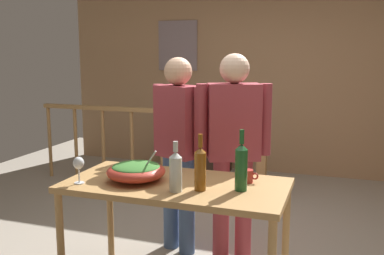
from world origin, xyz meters
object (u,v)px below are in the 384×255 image
serving_table (176,194)px  wine_bottle_amber (200,168)px  tv_console (197,152)px  person_standing_right (233,141)px  wine_bottle_green (241,166)px  wine_glass (79,164)px  wine_bottle_clear (176,171)px  stair_railing (179,139)px  person_standing_left (178,141)px  salad_bowl (136,171)px  flat_screen_tv (196,115)px  mug_red (248,176)px  framed_picture (178,46)px

serving_table → wine_bottle_amber: size_ratio=4.09×
tv_console → person_standing_right: (1.09, -2.40, 0.70)m
wine_bottle_green → person_standing_right: size_ratio=0.23×
wine_glass → wine_bottle_amber: size_ratio=0.50×
wine_bottle_clear → person_standing_right: (0.16, 0.82, 0.04)m
stair_railing → person_standing_left: 1.66m
wine_bottle_green → serving_table: bearing=176.7°
serving_table → wine_glass: bearing=-159.2°
person_standing_right → wine_bottle_green: bearing=85.0°
tv_console → stair_railing: bearing=-86.0°
stair_railing → wine_bottle_green: wine_bottle_green is taller
serving_table → wine_glass: size_ratio=8.21×
tv_console → salad_bowl: size_ratio=2.30×
flat_screen_tv → person_standing_right: (1.09, -2.36, 0.17)m
salad_bowl → wine_glass: salad_bowl is taller
serving_table → wine_bottle_amber: bearing=-27.5°
wine_glass → mug_red: size_ratio=1.64×
flat_screen_tv → wine_bottle_amber: wine_bottle_amber is taller
tv_console → wine_glass: (0.27, -3.27, 0.66)m
mug_red → person_standing_left: (-0.68, 0.50, 0.10)m
stair_railing → person_standing_left: size_ratio=1.81×
framed_picture → person_standing_left: 2.98m
framed_picture → wine_bottle_green: (1.69, -3.36, -0.78)m
stair_railing → flat_screen_tv: stair_railing is taller
flat_screen_tv → wine_bottle_green: bearing=-66.8°
wine_bottle_amber → person_standing_left: (-0.43, 0.75, -0.00)m
serving_table → salad_bowl: size_ratio=3.71×
framed_picture → stair_railing: framed_picture is taller
salad_bowl → person_standing_right: person_standing_right is taller
wine_glass → wine_bottle_amber: (0.79, 0.12, 0.02)m
flat_screen_tv → wine_bottle_green: 3.31m
serving_table → person_standing_left: 0.72m
framed_picture → flat_screen_tv: 1.06m
tv_console → mug_red: 3.23m
flat_screen_tv → tv_console: bearing=90.0°
framed_picture → flat_screen_tv: size_ratio=1.21×
wine_bottle_green → person_standing_left: bearing=134.8°
mug_red → person_standing_right: size_ratio=0.07×
tv_console → person_standing_left: person_standing_left is taller
salad_bowl → person_standing_left: person_standing_left is taller
stair_railing → flat_screen_tv: 0.86m
wine_bottle_clear → mug_red: (0.38, 0.32, -0.09)m
stair_railing → wine_bottle_clear: wine_bottle_clear is taller
wine_bottle_amber → person_standing_left: 0.87m
framed_picture → wine_bottle_amber: (1.45, -3.44, -0.79)m
wine_bottle_amber → salad_bowl: bearing=172.4°
framed_picture → wine_glass: (0.66, -3.56, -0.80)m
tv_console → wine_bottle_clear: wine_bottle_clear is taller
flat_screen_tv → wine_bottle_green: wine_bottle_green is taller
flat_screen_tv → wine_bottle_clear: 3.32m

